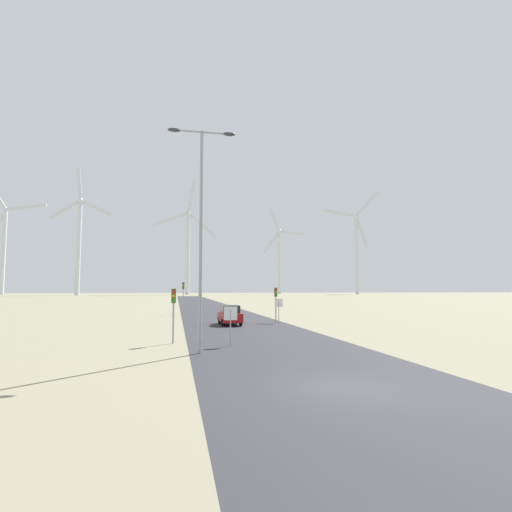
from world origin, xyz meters
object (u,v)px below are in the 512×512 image
Objects in this scene: wind_turbine_far_left at (4,241)px; wind_turbine_left at (79,237)px; stop_sign_far at (279,306)px; stop_sign_near at (231,318)px; traffic_light_post_near_right at (276,297)px; wind_turbine_right at (280,255)px; wind_turbine_center at (188,244)px; car_approaching at (230,315)px; streetlamp at (201,214)px; traffic_light_post_near_left at (174,303)px; wind_turbine_far_right at (356,246)px; traffic_light_post_mid_left at (183,291)px.

wind_turbine_left is at bearing -35.41° from wind_turbine_far_left.
stop_sign_near is at bearing -115.02° from stop_sign_far.
traffic_light_post_near_right is at bearing 66.74° from stop_sign_near.
wind_turbine_left is at bearing -161.90° from wind_turbine_right.
wind_turbine_center reaches higher than wind_turbine_far_left.
traffic_light_post_near_right is at bearing -88.97° from wind_turbine_center.
car_approaching is at bearing 82.51° from stop_sign_near.
traffic_light_post_near_right is 194.53m from wind_turbine_center.
traffic_light_post_near_left is (-1.39, 4.17, -4.90)m from streetlamp.
car_approaching is 0.06× the size of wind_turbine_far_left.
wind_turbine_center is at bearing -162.35° from wind_turbine_right.
wind_turbine_right is (61.23, 213.87, 24.58)m from car_approaching.
stop_sign_far is at bearing 9.60° from car_approaching.
wind_turbine_left is at bearing -175.65° from wind_turbine_far_right.
wind_turbine_right reaches higher than streetlamp.
traffic_light_post_near_left is 236.38m from wind_turbine_right.
car_approaching is (-4.94, -0.84, -0.77)m from stop_sign_far.
traffic_light_post_near_right is 0.82× the size of traffic_light_post_mid_left.
wind_turbine_right reaches higher than stop_sign_near.
car_approaching is at bearing -170.40° from stop_sign_far.
traffic_light_post_near_left is at bearing -113.45° from car_approaching.
wind_turbine_far_right reaches higher than stop_sign_far.
streetlamp is 3.46× the size of traffic_light_post_near_right.
wind_turbine_left is (-49.66, 192.39, 21.73)m from streetlamp.
wind_turbine_right reaches higher than stop_sign_far.
streetlamp is at bearing -91.43° from wind_turbine_center.
streetlamp is at bearing -117.62° from wind_turbine_far_right.
wind_turbine_center is at bearing 176.30° from wind_turbine_far_right.
traffic_light_post_near_right is (10.13, 14.04, 0.07)m from traffic_light_post_near_left.
wind_turbine_left reaches higher than wind_turbine_far_right.
stop_sign_near is 237.22m from wind_turbine_right.
traffic_light_post_near_left is at bearing -92.26° from traffic_light_post_mid_left.
traffic_light_post_mid_left is at bearing 104.55° from car_approaching.
wind_turbine_far_left is (-96.36, 194.21, 27.13)m from traffic_light_post_mid_left.
wind_turbine_far_left is at bearing 116.75° from stop_sign_far.
streetlamp is 0.19× the size of wind_turbine_far_right.
streetlamp is 231.62m from wind_turbine_far_right.
wind_turbine_center is (5.26, 210.87, 21.90)m from streetlamp.
streetlamp is at bearing -105.78° from wind_turbine_right.
wind_turbine_left is (-53.40, 176.39, 28.21)m from car_approaching.
wind_turbine_center is (-3.42, 194.03, 27.61)m from stop_sign_far.
wind_turbine_left is at bearing 108.53° from traffic_light_post_near_right.
wind_turbine_far_right reaches higher than traffic_light_post_near_right.
wind_turbine_far_left is (-98.62, 223.38, 28.60)m from stop_sign_near.
wind_turbine_far_right is at bearing 58.17° from traffic_light_post_mid_left.
stop_sign_far is 5.07m from car_approaching.
wind_turbine_left is 120.65m from wind_turbine_right.
car_approaching is 223.81m from wind_turbine_right.
streetlamp is 5.19× the size of stop_sign_near.
car_approaching is at bearing -64.43° from wind_turbine_far_left.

